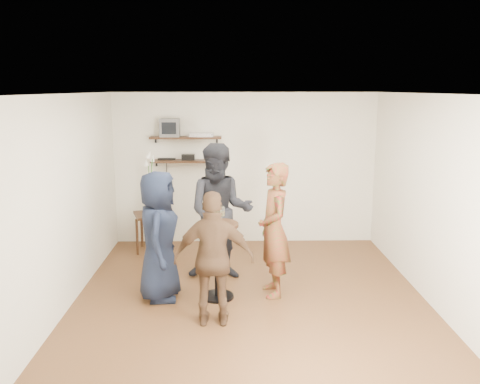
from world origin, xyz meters
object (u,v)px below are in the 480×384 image
Objects in this scene: person_plaid at (274,230)px; person_dark at (220,212)px; dvd_deck at (201,135)px; side_table at (152,219)px; drinks_table at (217,250)px; radio at (188,157)px; crt_monitor at (170,128)px; person_navy at (159,236)px; person_brown at (214,259)px.

person_plaid is 0.91× the size of person_dark.
dvd_deck is 0.59× the size of side_table.
drinks_table is 0.52× the size of person_dark.
side_table is at bearing 119.95° from drinks_table.
person_dark is at bearing -70.59° from radio.
crt_monitor reaches higher than person_plaid.
person_dark reaches higher than person_navy.
person_plaid reaches higher than person_brown.
crt_monitor is at bearing 2.65° from person_navy.
person_dark is (1.16, -1.23, 0.43)m from side_table.
dvd_deck is 0.40× the size of drinks_table.
radio reaches higher than person_brown.
person_navy reaches higher than radio.
person_dark is at bearing -45.94° from person_navy.
person_dark is at bearing 87.97° from drinks_table.
person_plaid is (0.73, 0.11, 0.23)m from drinks_table.
side_table is 2.93m from person_brown.
person_navy is 1.04m from person_brown.
drinks_table reaches higher than side_table.
radio is 3.23m from person_brown.
person_navy is (-0.19, -2.36, -0.69)m from radio.
crt_monitor is 1.45× the size of radio.
side_table is at bearing 135.35° from person_dark.
crt_monitor reaches higher than radio.
radio is at bearing -159.04° from person_plaid.
radio is 0.22× the size of drinks_table.
person_brown is (0.30, -3.10, -1.12)m from dvd_deck.
person_plaid is at bearing -55.09° from crt_monitor.
radio is at bearing 0.00° from crt_monitor.
radio is 2.67m from person_plaid.
person_navy is at bearing -94.36° from person_plaid.
person_dark is at bearing -78.12° from dvd_deck.
drinks_table is 0.76m from person_navy.
radio is 0.33× the size of side_table.
person_plaid is 1.12× the size of person_brown.
radio is at bearing 33.91° from side_table.
person_navy is (-0.42, -2.36, -1.07)m from dvd_deck.
radio is at bearing -79.12° from person_brown.
person_plaid reaches higher than drinks_table.
person_plaid reaches higher than person_navy.
side_table is at bearing -143.48° from person_plaid.
radio is (-0.23, 0.00, -0.38)m from dvd_deck.
side_table is at bearing -126.46° from crt_monitor.
crt_monitor is at bearing 53.54° from side_table.
side_table is 0.35× the size of person_dark.
person_plaid is (1.86, -1.86, 0.34)m from side_table.
side_table is at bearing -146.09° from radio.
radio is (0.30, 0.00, -0.50)m from crt_monitor.
person_brown is at bearing -49.86° from person_plaid.
person_dark is at bearing -90.44° from person_brown.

